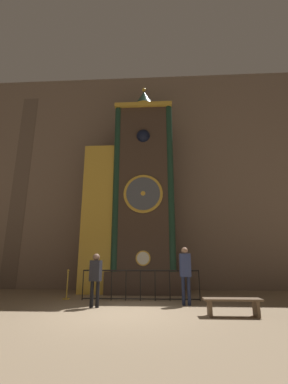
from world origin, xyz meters
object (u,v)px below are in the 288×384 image
Objects in this scene: stanchion_post at (67,289)px; visitor_bench at (232,303)px; clock_tower at (134,197)px; visitor_far at (185,269)px; visitor_near at (96,274)px.

visitor_bench is (5.35, -2.77, -0.03)m from stanchion_post.
clock_tower is 4.88m from visitor_far.
visitor_near is 2.32m from stanchion_post.
stanchion_post is at bearing 155.77° from visitor_far.
clock_tower reaches higher than visitor_near.
clock_tower reaches higher than stanchion_post.
visitor_near is (-0.84, -3.58, -3.40)m from clock_tower.
stanchion_post is at bearing 152.64° from visitor_bench.
visitor_far reaches higher than visitor_near.
visitor_far reaches higher than stanchion_post.
visitor_bench is (1.02, -1.64, -0.79)m from visitor_far.
visitor_far is at bearing 121.78° from visitor_bench.
stanchion_post is (-1.46, 1.69, -0.62)m from visitor_near.
clock_tower is at bearing 39.35° from stanchion_post.
visitor_near is at bearing -49.21° from stanchion_post.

